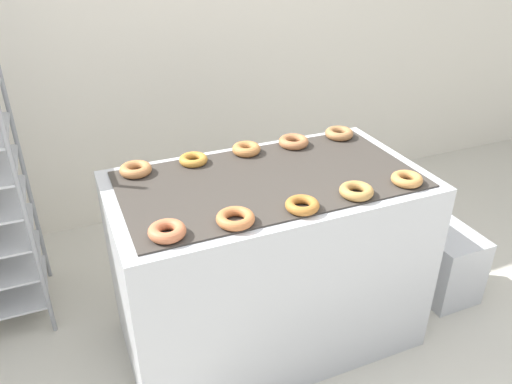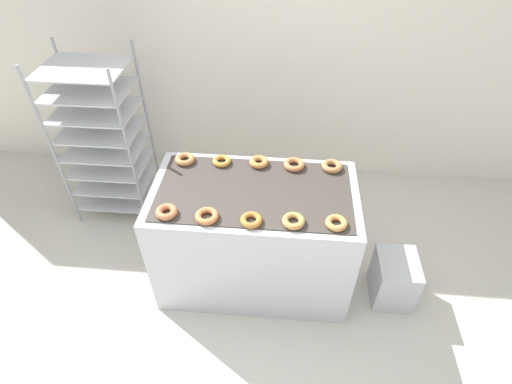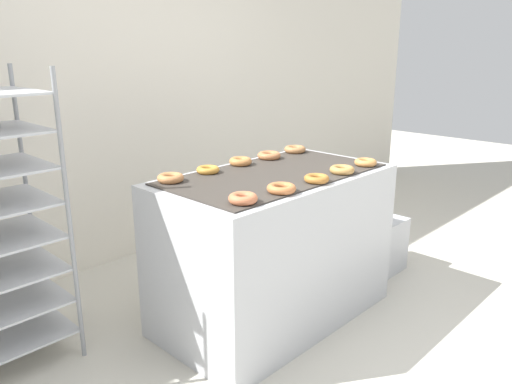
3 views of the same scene
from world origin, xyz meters
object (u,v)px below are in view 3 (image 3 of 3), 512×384
(fryer_machine, at_px, (274,247))
(donut_far_right, at_px, (269,155))
(donut_near_rightmost, at_px, (366,162))
(donut_near_left, at_px, (281,188))
(donut_near_leftmost, at_px, (243,198))
(donut_far_leftmost, at_px, (171,178))
(glaze_bin, at_px, (378,243))
(donut_far_center, at_px, (240,161))
(donut_near_center, at_px, (317,179))
(donut_far_rightmost, at_px, (295,149))
(donut_near_right, at_px, (342,170))
(donut_far_left, at_px, (208,170))

(fryer_machine, relative_size, donut_far_right, 9.32)
(donut_near_rightmost, bearing_deg, donut_near_left, -179.16)
(donut_near_leftmost, distance_m, donut_near_rightmost, 1.06)
(donut_near_leftmost, xyz_separation_m, donut_far_leftmost, (-0.01, 0.55, -0.00))
(glaze_bin, relative_size, donut_far_center, 2.88)
(donut_near_left, xyz_separation_m, donut_far_leftmost, (-0.26, 0.56, 0.00))
(donut_near_left, xyz_separation_m, donut_near_center, (0.28, -0.01, -0.00))
(donut_near_leftmost, xyz_separation_m, donut_near_center, (0.54, -0.02, -0.00))
(fryer_machine, bearing_deg, donut_near_rightmost, -27.29)
(donut_near_center, height_order, donut_far_center, donut_far_center)
(donut_near_leftmost, relative_size, donut_far_rightmost, 0.94)
(donut_far_center, xyz_separation_m, donut_far_right, (0.25, -0.01, -0.00))
(donut_near_center, bearing_deg, donut_far_center, 90.13)
(donut_near_center, distance_m, donut_far_leftmost, 0.79)
(donut_near_right, xyz_separation_m, donut_far_left, (-0.53, 0.56, -0.00))
(donut_near_left, bearing_deg, donut_near_center, -1.78)
(glaze_bin, relative_size, donut_near_rightmost, 2.96)
(donut_near_right, relative_size, donut_far_center, 1.02)
(donut_near_right, distance_m, donut_far_right, 0.56)
(glaze_bin, distance_m, donut_far_center, 1.35)
(donut_far_right, xyz_separation_m, donut_far_rightmost, (0.27, 0.01, 0.00))
(donut_near_leftmost, height_order, donut_far_rightmost, same)
(fryer_machine, bearing_deg, donut_near_left, -133.35)
(donut_near_left, relative_size, donut_far_rightmost, 1.00)
(donut_far_right, bearing_deg, donut_near_right, -89.37)
(donut_far_right, bearing_deg, glaze_bin, -25.55)
(glaze_bin, xyz_separation_m, donut_near_left, (-1.34, -0.18, 0.74))
(donut_near_leftmost, xyz_separation_m, donut_near_left, (0.26, -0.01, -0.00))
(fryer_machine, distance_m, donut_far_leftmost, 0.77)
(donut_far_leftmost, relative_size, donut_far_rightmost, 0.98)
(donut_near_rightmost, bearing_deg, donut_near_right, -178.57)
(fryer_machine, bearing_deg, donut_near_leftmost, -152.68)
(donut_far_rightmost, bearing_deg, fryer_machine, -151.45)
(donut_far_center, relative_size, donut_far_rightmost, 0.94)
(donut_near_leftmost, xyz_separation_m, donut_far_right, (0.79, 0.56, -0.00))
(glaze_bin, bearing_deg, donut_far_right, 154.45)
(donut_near_left, height_order, donut_far_rightmost, donut_far_rightmost)
(donut_near_rightmost, bearing_deg, donut_near_center, -177.75)
(fryer_machine, xyz_separation_m, donut_near_rightmost, (0.53, -0.27, 0.48))
(donut_near_right, height_order, donut_near_rightmost, same)
(fryer_machine, height_order, donut_far_center, donut_far_center)
(donut_near_rightmost, bearing_deg, glaze_bin, 17.83)
(donut_near_left, relative_size, donut_near_right, 1.04)
(donut_far_leftmost, bearing_deg, donut_near_leftmost, -89.40)
(donut_near_left, bearing_deg, fryer_machine, 46.65)
(donut_near_leftmost, xyz_separation_m, donut_near_rightmost, (1.06, -0.00, -0.00))
(glaze_bin, distance_m, donut_near_right, 1.10)
(glaze_bin, xyz_separation_m, donut_far_rightmost, (-0.53, 0.39, 0.74))
(donut_near_rightmost, height_order, donut_far_right, donut_far_right)
(donut_near_rightmost, bearing_deg, donut_far_leftmost, 152.59)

